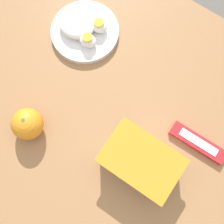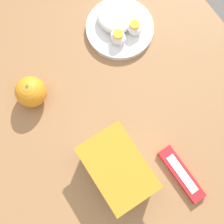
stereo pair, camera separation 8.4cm
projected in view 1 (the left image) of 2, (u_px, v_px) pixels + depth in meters
ground_plane at (101, 147)px, 1.57m from camera, size 10.00×10.00×0.00m
table at (94, 119)px, 0.97m from camera, size 1.13×0.93×0.72m
food_container at (140, 162)px, 0.80m from camera, size 0.19×0.13×0.10m
orange_fruit at (27, 124)px, 0.82m from camera, size 0.09×0.09×0.09m
rice_plate at (83, 29)px, 0.92m from camera, size 0.20×0.20×0.05m
candy_bar at (198, 143)px, 0.84m from camera, size 0.16×0.04×0.02m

